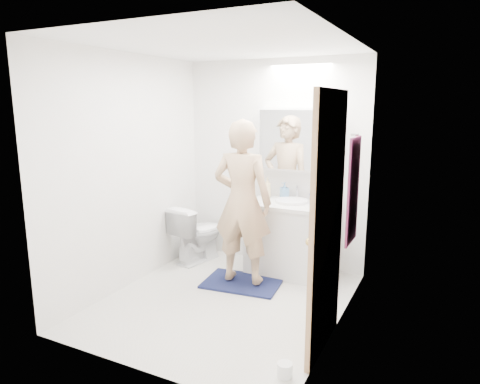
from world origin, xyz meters
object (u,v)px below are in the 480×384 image
Objects in this scene: person at (242,202)px; toilet_paper_roll at (285,370)px; vanity_cabinet at (290,240)px; soap_bottle_b at (284,190)px; medicine_cabinet at (297,140)px; toothbrush_cup at (314,198)px; soap_bottle_a at (267,188)px; toilet at (198,233)px.

person is 15.48× the size of toilet_paper_roll.
vanity_cabinet is 4.74× the size of soap_bottle_b.
soap_bottle_b is (-0.12, -0.03, -0.59)m from medicine_cabinet.
soap_bottle_a is at bearing -178.97° from toothbrush_cup.
toilet is at bearing 136.29° from toilet_paper_roll.
person reaches higher than soap_bottle_a.
medicine_cabinet is 0.60m from soap_bottle_b.
soap_bottle_b is (-0.14, 0.18, 0.52)m from vanity_cabinet.
vanity_cabinet is at bearing -51.67° from soap_bottle_b.
toilet_paper_roll is (1.78, -1.70, -0.30)m from toilet.
soap_bottle_a is (-0.34, 0.15, 0.55)m from vanity_cabinet.
vanity_cabinet is 8.91× the size of toothbrush_cup.
soap_bottle_a is 0.56m from toothbrush_cup.
toilet is 6.36× the size of toilet_paper_roll.
person is 0.67m from soap_bottle_a.
toilet is 1.19m from soap_bottle_b.
vanity_cabinet is at bearing -162.34° from toilet.
medicine_cabinet is at bearing 10.50° from soap_bottle_a.
soap_bottle_b is at bearing 8.49° from soap_bottle_a.
person reaches higher than toothbrush_cup.
person is 8.96× the size of soap_bottle_b.
person is 0.72m from soap_bottle_b.
vanity_cabinet is at bearing -23.60° from soap_bottle_a.
soap_bottle_a reaches higher than toilet.
soap_bottle_a is (-0.32, -0.06, -0.56)m from medicine_cabinet.
medicine_cabinet is at bearing 95.38° from vanity_cabinet.
toilet is at bearing -163.62° from soap_bottle_b.
vanity_cabinet is 0.66m from soap_bottle_a.
vanity_cabinet is 0.80m from person.
toilet is at bearing -32.73° from person.
toothbrush_cup is at bearing 101.98° from toilet_paper_roll.
toothbrush_cup reaches higher than toilet.
soap_bottle_a is 1.24× the size of soap_bottle_b.
vanity_cabinet is 1.29× the size of toilet.
person reaches higher than toilet_paper_roll.
person is (-0.34, -0.51, 0.51)m from vanity_cabinet.
person reaches higher than toilet.
medicine_cabinet is at bearing 13.76° from soap_bottle_b.
soap_bottle_a is 2.36m from toilet_paper_roll.
soap_bottle_a is (-0.00, 0.66, 0.04)m from person.
medicine_cabinet is 1.00m from person.
vanity_cabinet is 3.83× the size of soap_bottle_a.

